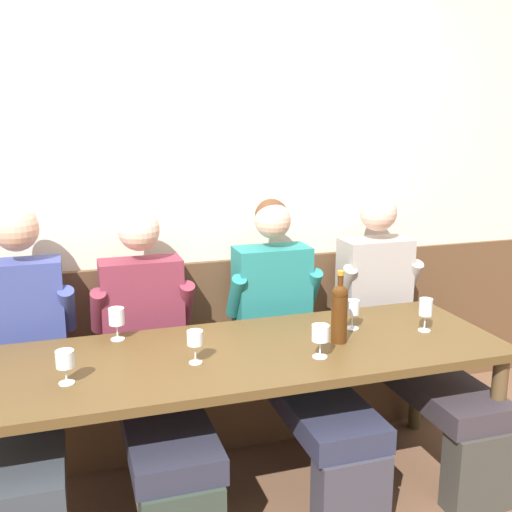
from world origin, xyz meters
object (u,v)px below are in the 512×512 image
object	(u,v)px
wine_glass_center_rear	(426,308)
wine_glass_left_end	(117,318)
person_left_seat	(23,364)
wine_bottle_amber_mid	(340,311)
person_right_seat	(152,356)
wine_glass_by_bottle	(353,309)
dining_table	(243,367)
person_center_right_seat	(292,340)
wine_glass_center_front	(195,340)
wall_bench	(211,384)
wine_glass_near_bucket	(320,335)
wine_glass_mid_right	(65,361)
person_center_left_seat	(400,322)

from	to	relation	value
wine_glass_center_rear	wine_glass_left_end	distance (m)	1.46
person_left_seat	wine_bottle_amber_mid	bearing A→B (deg)	-14.08
person_right_seat	wine_glass_by_bottle	xyz separation A→B (m)	(0.95, -0.19, 0.20)
dining_table	person_left_seat	distance (m)	0.99
dining_table	person_center_right_seat	world-z (taller)	person_center_right_seat
dining_table	person_right_seat	world-z (taller)	person_right_seat
person_right_seat	wine_bottle_amber_mid	xyz separation A→B (m)	(0.81, -0.33, 0.25)
person_left_seat	person_right_seat	distance (m)	0.57
wine_glass_center_front	person_left_seat	bearing A→B (deg)	151.34
person_center_right_seat	wine_bottle_amber_mid	distance (m)	0.43
wall_bench	person_right_seat	xyz separation A→B (m)	(-0.36, -0.35, 0.35)
wine_glass_left_end	wine_glass_near_bucket	size ratio (longest dim) A/B	1.05
wine_glass_center_front	wine_glass_left_end	bearing A→B (deg)	127.36
wine_glass_center_rear	wine_glass_mid_right	bearing A→B (deg)	-176.88
wall_bench	person_center_right_seat	distance (m)	0.60
wine_glass_center_rear	wine_glass_center_front	world-z (taller)	wine_glass_center_rear
wine_glass_near_bucket	wall_bench	bearing A→B (deg)	109.91
person_center_left_seat	dining_table	bearing A→B (deg)	-161.90
person_left_seat	wine_glass_mid_right	xyz separation A→B (m)	(0.19, -0.43, 0.17)
wine_glass_near_bucket	wine_glass_by_bottle	world-z (taller)	same
wine_glass_center_rear	wine_glass_near_bucket	xyz separation A→B (m)	(-0.61, -0.15, -0.01)
person_left_seat	wine_glass_mid_right	bearing A→B (deg)	-66.34
person_left_seat	wine_bottle_amber_mid	xyz separation A→B (m)	(1.38, -0.35, 0.22)
person_left_seat	wine_glass_center_front	xyz separation A→B (m)	(0.71, -0.39, 0.18)
wine_bottle_amber_mid	wine_glass_center_rear	size ratio (longest dim) A/B	2.09
person_center_right_seat	wine_glass_center_front	world-z (taller)	person_center_right_seat
person_center_left_seat	wine_glass_center_rear	bearing A→B (deg)	-103.03
wine_glass_center_rear	wine_glass_left_end	world-z (taller)	wine_glass_center_rear
wall_bench	wine_glass_center_rear	world-z (taller)	wall_bench
person_left_seat	wine_glass_center_rear	xyz separation A→B (m)	(1.84, -0.34, 0.19)
person_left_seat	person_center_left_seat	size ratio (longest dim) A/B	1.01
wine_glass_by_bottle	wine_glass_mid_right	bearing A→B (deg)	-170.44
person_center_left_seat	wine_glass_near_bucket	distance (m)	0.86
wall_bench	wine_glass_center_rear	bearing A→B (deg)	-36.43
wine_glass_center_rear	wine_glass_left_end	size ratio (longest dim) A/B	1.06
wine_glass_by_bottle	dining_table	bearing A→B (deg)	-169.28
person_center_right_seat	person_center_left_seat	distance (m)	0.63
dining_table	person_right_seat	xyz separation A→B (m)	(-0.36, 0.30, -0.02)
person_right_seat	wine_glass_mid_right	bearing A→B (deg)	-133.27
person_left_seat	wine_glass_near_bucket	distance (m)	1.33
wine_glass_mid_right	wine_glass_center_rear	bearing A→B (deg)	3.12
wine_glass_near_bucket	wine_bottle_amber_mid	bearing A→B (deg)	42.17
wine_glass_center_front	wine_glass_left_end	world-z (taller)	wine_glass_left_end
person_center_left_seat	wine_glass_by_bottle	size ratio (longest dim) A/B	9.23
wine_bottle_amber_mid	wine_glass_mid_right	distance (m)	1.20
person_center_left_seat	wine_bottle_amber_mid	distance (m)	0.68
wine_bottle_amber_mid	wine_glass_center_front	xyz separation A→B (m)	(-0.68, -0.04, -0.04)
wall_bench	wine_bottle_amber_mid	bearing A→B (deg)	-56.44
wine_glass_center_rear	wine_glass_left_end	bearing A→B (deg)	166.94
dining_table	person_right_seat	distance (m)	0.47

